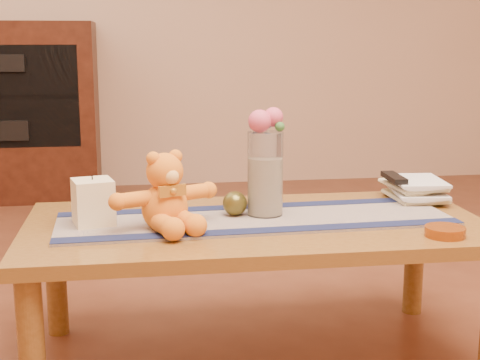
{
  "coord_description": "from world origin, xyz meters",
  "views": [
    {
      "loc": [
        -0.35,
        -2.03,
        1.0
      ],
      "look_at": [
        -0.05,
        0.0,
        0.58
      ],
      "focal_mm": 52.09,
      "sensor_mm": 36.0,
      "label": 1
    }
  ],
  "objects": [
    {
      "name": "book_lower",
      "position": [
        0.51,
        0.19,
        0.48
      ],
      "size": [
        0.19,
        0.24,
        0.02
      ],
      "primitive_type": "imported",
      "rotation": [
        0.0,
        0.0,
        -0.13
      ],
      "color": "beige",
      "rests_on": "book_bottom"
    },
    {
      "name": "rose_left",
      "position": [
        0.02,
        0.04,
        0.75
      ],
      "size": [
        0.07,
        0.07,
        0.07
      ],
      "primitive_type": "sphere",
      "color": "#CB4766",
      "rests_on": "glass_vase"
    },
    {
      "name": "book_bottom",
      "position": [
        0.51,
        0.19,
        0.46
      ],
      "size": [
        0.17,
        0.22,
        0.02
      ],
      "primitive_type": "imported",
      "rotation": [
        0.0,
        0.0,
        0.01
      ],
      "color": "beige",
      "rests_on": "coffee_table_top"
    },
    {
      "name": "floor",
      "position": [
        0.0,
        0.0,
        0.0
      ],
      "size": [
        5.5,
        5.5,
        0.0
      ],
      "primitive_type": "plane",
      "color": "#552918",
      "rests_on": "ground"
    },
    {
      "name": "teddy_bear",
      "position": [
        -0.28,
        -0.06,
        0.56
      ],
      "size": [
        0.39,
        0.36,
        0.21
      ],
      "primitive_type": null,
      "rotation": [
        0.0,
        0.0,
        0.41
      ],
      "color": "orange",
      "rests_on": "persian_runner"
    },
    {
      "name": "book_top",
      "position": [
        0.51,
        0.19,
        0.52
      ],
      "size": [
        0.18,
        0.24,
        0.02
      ],
      "primitive_type": "imported",
      "rotation": [
        0.0,
        0.0,
        -0.1
      ],
      "color": "beige",
      "rests_on": "book_upper"
    },
    {
      "name": "candle_wick",
      "position": [
        -0.49,
        0.01,
        0.6
      ],
      "size": [
        0.0,
        0.0,
        0.01
      ],
      "primitive_type": "cylinder",
      "rotation": [
        0.0,
        0.0,
        0.24
      ],
      "color": "black",
      "rests_on": "pillar_candle"
    },
    {
      "name": "book_upper",
      "position": [
        0.5,
        0.2,
        0.5
      ],
      "size": [
        0.18,
        0.23,
        0.02
      ],
      "primitive_type": "imported",
      "rotation": [
        0.0,
        0.0,
        0.06
      ],
      "color": "beige",
      "rests_on": "book_lower"
    },
    {
      "name": "persian_runner",
      "position": [
        -0.0,
        0.01,
        0.45
      ],
      "size": [
        1.21,
        0.39,
        0.01
      ],
      "primitive_type": "cube",
      "rotation": [
        0.0,
        0.0,
        0.04
      ],
      "color": "#221B4C",
      "rests_on": "coffee_table_top"
    },
    {
      "name": "bronze_ball",
      "position": [
        -0.06,
        0.05,
        0.5
      ],
      "size": [
        0.1,
        0.1,
        0.08
      ],
      "primitive_type": "sphere",
      "rotation": [
        0.0,
        0.0,
        -0.32
      ],
      "color": "#4B4519",
      "rests_on": "persian_runner"
    },
    {
      "name": "coffee_table_top",
      "position": [
        0.0,
        0.0,
        0.43
      ],
      "size": [
        1.4,
        0.7,
        0.04
      ],
      "primitive_type": "cube",
      "color": "brown",
      "rests_on": "floor"
    },
    {
      "name": "potpourri_fill",
      "position": [
        0.04,
        0.05,
        0.55
      ],
      "size": [
        0.09,
        0.09,
        0.18
      ],
      "primitive_type": "cylinder",
      "color": "beige",
      "rests_on": "glass_vase"
    },
    {
      "name": "runner_border_far",
      "position": [
        -0.01,
        0.15,
        0.46
      ],
      "size": [
        1.2,
        0.1,
        0.0
      ],
      "primitive_type": "cube",
      "rotation": [
        0.0,
        0.0,
        0.04
      ],
      "color": "#141B3C",
      "rests_on": "persian_runner"
    },
    {
      "name": "runner_border_near",
      "position": [
        0.0,
        -0.14,
        0.46
      ],
      "size": [
        1.2,
        0.1,
        0.0
      ],
      "primitive_type": "cube",
      "rotation": [
        0.0,
        0.0,
        0.04
      ],
      "color": "#141B3C",
      "rests_on": "persian_runner"
    },
    {
      "name": "tv_remote",
      "position": [
        0.51,
        0.18,
        0.54
      ],
      "size": [
        0.05,
        0.16,
        0.02
      ],
      "primitive_type": "cube",
      "rotation": [
        0.0,
        0.0,
        -0.04
      ],
      "color": "black",
      "rests_on": "book_top"
    },
    {
      "name": "leaf_sprig",
      "position": [
        0.08,
        0.03,
        0.74
      ],
      "size": [
        0.03,
        0.03,
        0.03
      ],
      "primitive_type": "sphere",
      "color": "#33662D",
      "rests_on": "glass_vase"
    },
    {
      "name": "blue_flower_side",
      "position": [
        0.01,
        0.07,
        0.74
      ],
      "size": [
        0.04,
        0.04,
        0.04
      ],
      "primitive_type": "sphere",
      "color": "#4B59A3",
      "rests_on": "glass_vase"
    },
    {
      "name": "amber_dish",
      "position": [
        0.5,
        -0.24,
        0.46
      ],
      "size": [
        0.15,
        0.15,
        0.03
      ],
      "primitive_type": "cylinder",
      "rotation": [
        0.0,
        0.0,
        0.36
      ],
      "color": "#BF5914",
      "rests_on": "coffee_table_top"
    },
    {
      "name": "table_leg_bl",
      "position": [
        -0.64,
        0.29,
        0.21
      ],
      "size": [
        0.07,
        0.07,
        0.41
      ],
      "primitive_type": "cylinder",
      "color": "brown",
      "rests_on": "floor"
    },
    {
      "name": "glass_vase",
      "position": [
        0.04,
        0.05,
        0.59
      ],
      "size": [
        0.11,
        0.11,
        0.26
      ],
      "primitive_type": "cylinder",
      "color": "silver",
      "rests_on": "persian_runner"
    },
    {
      "name": "pillar_candle",
      "position": [
        -0.49,
        0.01,
        0.53
      ],
      "size": [
        0.14,
        0.14,
        0.13
      ],
      "primitive_type": "cube",
      "rotation": [
        0.0,
        0.0,
        0.24
      ],
      "color": "beige",
      "rests_on": "persian_runner"
    },
    {
      "name": "table_leg_br",
      "position": [
        0.64,
        0.29,
        0.21
      ],
      "size": [
        0.07,
        0.07,
        0.41
      ],
      "primitive_type": "cylinder",
      "color": "brown",
      "rests_on": "floor"
    },
    {
      "name": "blue_flower_back",
      "position": [
        0.05,
        0.08,
        0.75
      ],
      "size": [
        0.04,
        0.04,
        0.04
      ],
      "primitive_type": "sphere",
      "color": "#4B59A3",
      "rests_on": "glass_vase"
    },
    {
      "name": "rose_right",
      "position": [
        0.06,
        0.05,
        0.76
      ],
      "size": [
        0.06,
        0.06,
        0.06
      ],
      "primitive_type": "sphere",
      "color": "#CB4766",
      "rests_on": "glass_vase"
    },
    {
      "name": "table_leg_fl",
      "position": [
        -0.64,
        -0.29,
        0.21
      ],
      "size": [
        0.07,
        0.07,
        0.41
      ],
      "primitive_type": "cylinder",
      "color": "brown",
      "rests_on": "floor"
    }
  ]
}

